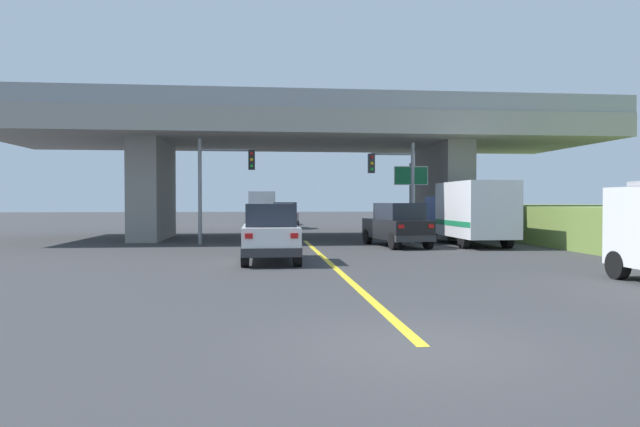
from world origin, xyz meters
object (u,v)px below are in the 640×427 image
box_truck (470,212)px  suv_lead (270,233)px  suv_crossing (397,225)px  highway_sign (411,183)px  sedan_oncoming (284,215)px  traffic_signal_farside (219,177)px  traffic_signal_nearside (397,179)px  semi_truck_distant (262,207)px

box_truck → suv_lead: bearing=-145.7°
suv_crossing → box_truck: box_truck is taller
highway_sign → suv_lead: bearing=-128.4°
sedan_oncoming → highway_sign: (6.05, -14.61, 2.03)m
suv_crossing → traffic_signal_farside: (-8.28, 2.09, 2.28)m
box_truck → sedan_oncoming: bearing=114.9°
traffic_signal_nearside → traffic_signal_farside: 8.78m
suv_crossing → traffic_signal_farside: bearing=158.0°
suv_lead → semi_truck_distant: semi_truck_distant is taller
highway_sign → traffic_signal_nearside: bearing=-127.2°
box_truck → semi_truck_distant: 27.80m
sedan_oncoming → traffic_signal_nearside: bearing=-72.8°
suv_crossing → sedan_oncoming: same height
suv_crossing → semi_truck_distant: bearing=95.3°
suv_lead → sedan_oncoming: same height
traffic_signal_nearside → box_truck: bearing=-25.6°
sedan_oncoming → traffic_signal_farside: (-3.82, -15.99, 2.28)m
semi_truck_distant → suv_crossing: bearing=-76.9°
semi_truck_distant → sedan_oncoming: bearing=-78.5°
box_truck → highway_sign: size_ratio=1.68×
suv_crossing → sedan_oncoming: (-4.47, 18.08, 0.00)m
suv_lead → traffic_signal_nearside: size_ratio=0.88×
suv_lead → box_truck: bearing=34.3°
suv_crossing → highway_sign: 4.32m
traffic_signal_farside → semi_truck_distant: bearing=85.1°
suv_lead → suv_crossing: (5.96, 6.07, 0.00)m
suv_lead → semi_truck_distant: bearing=90.4°
box_truck → highway_sign: 3.91m
suv_crossing → semi_truck_distant: 27.22m
sedan_oncoming → suv_lead: bearing=-93.5°
traffic_signal_nearside → traffic_signal_farside: (-8.78, 0.06, 0.10)m
suv_lead → traffic_signal_farside: bearing=105.9°
sedan_oncoming → semi_truck_distant: size_ratio=0.64×
sedan_oncoming → highway_sign: highway_sign is taller
box_truck → traffic_signal_nearside: (-3.18, 1.52, 1.61)m
traffic_signal_nearside → sedan_oncoming: bearing=107.2°
traffic_signal_farside → suv_crossing: bearing=-14.1°
sedan_oncoming → highway_sign: size_ratio=1.07×
suv_lead → traffic_signal_nearside: (6.46, 8.09, 2.18)m
sedan_oncoming → highway_sign: bearing=-67.5°
suv_lead → traffic_signal_farside: (-2.32, 8.16, 2.28)m
traffic_signal_farside → highway_sign: 9.97m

